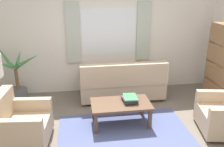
{
  "coord_description": "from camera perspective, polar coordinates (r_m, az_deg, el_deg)",
  "views": [
    {
      "loc": [
        -0.78,
        -3.56,
        2.51
      ],
      "look_at": [
        -0.14,
        0.7,
        0.95
      ],
      "focal_mm": 39.77,
      "sensor_mm": 36.0,
      "label": 1
    }
  ],
  "objects": [
    {
      "name": "ground_plane",
      "position": [
        4.42,
        3.29,
        -14.7
      ],
      "size": [
        6.24,
        6.24,
        0.0
      ],
      "primitive_type": "plane",
      "color": "#6B6056"
    },
    {
      "name": "wall_back",
      "position": [
        6.0,
        -0.85,
        8.24
      ],
      "size": [
        5.32,
        0.12,
        2.6
      ],
      "primitive_type": "cube",
      "color": "silver",
      "rests_on": "ground_plane"
    },
    {
      "name": "window_with_curtains",
      "position": [
        5.89,
        -0.75,
        9.51
      ],
      "size": [
        1.98,
        0.07,
        1.4
      ],
      "color": "white"
    },
    {
      "name": "area_rug",
      "position": [
        4.42,
        3.29,
        -14.64
      ],
      "size": [
        2.33,
        1.88,
        0.01
      ],
      "primitive_type": "cube",
      "color": "#4C5684",
      "rests_on": "ground_plane"
    },
    {
      "name": "couch",
      "position": [
        5.66,
        2.35,
        -2.36
      ],
      "size": [
        1.9,
        0.82,
        0.92
      ],
      "rotation": [
        0.0,
        0.0,
        3.14
      ],
      "color": "tan",
      "rests_on": "ground_plane"
    },
    {
      "name": "armchair_left",
      "position": [
        4.4,
        -20.46,
        -10.83
      ],
      "size": [
        0.9,
        0.92,
        0.88
      ],
      "rotation": [
        0.0,
        0.0,
        1.47
      ],
      "color": "tan",
      "rests_on": "ground_plane"
    },
    {
      "name": "coffee_table",
      "position": [
        4.64,
        2.04,
        -7.4
      ],
      "size": [
        1.1,
        0.64,
        0.44
      ],
      "color": "brown",
      "rests_on": "ground_plane"
    },
    {
      "name": "book_stack_on_table",
      "position": [
        4.66,
        4.1,
        -5.82
      ],
      "size": [
        0.29,
        0.35,
        0.1
      ],
      "color": "#335199",
      "rests_on": "coffee_table"
    },
    {
      "name": "potted_plant",
      "position": [
        5.83,
        -20.99,
        -1.96
      ],
      "size": [
        1.05,
        1.07,
        1.23
      ],
      "color": "#56565B",
      "rests_on": "ground_plane"
    },
    {
      "name": "bookshelf",
      "position": [
        5.86,
        24.18,
        2.02
      ],
      "size": [
        0.3,
        0.94,
        1.72
      ],
      "rotation": [
        0.0,
        0.0,
        1.57
      ],
      "color": "olive",
      "rests_on": "ground_plane"
    }
  ]
}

